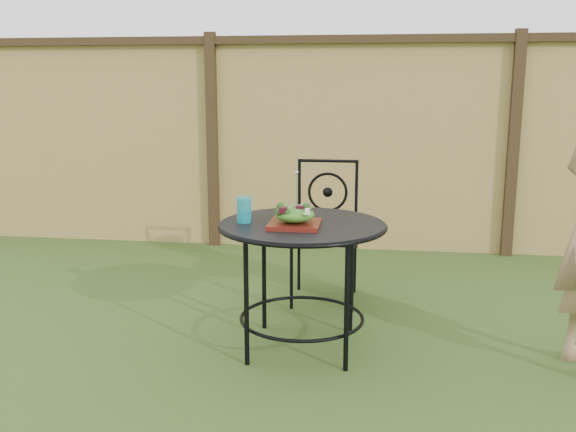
% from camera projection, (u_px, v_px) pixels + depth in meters
% --- Properties ---
extents(ground, '(60.00, 60.00, 0.00)m').
position_uv_depth(ground, '(342.00, 344.00, 3.68)').
color(ground, '#2B4516').
rests_on(ground, ground).
extents(fence, '(8.00, 0.12, 1.90)m').
position_uv_depth(fence, '(358.00, 143.00, 5.61)').
color(fence, tan).
rests_on(fence, ground).
extents(patio_table, '(0.92, 0.92, 0.72)m').
position_uv_depth(patio_table, '(302.00, 248.00, 3.52)').
color(patio_table, black).
rests_on(patio_table, ground).
extents(patio_chair, '(0.46, 0.46, 0.95)m').
position_uv_depth(patio_chair, '(325.00, 227.00, 4.38)').
color(patio_chair, black).
rests_on(patio_chair, ground).
extents(salad_plate, '(0.27, 0.27, 0.02)m').
position_uv_depth(salad_plate, '(295.00, 224.00, 3.40)').
color(salad_plate, '#490A0D').
rests_on(salad_plate, patio_table).
extents(salad, '(0.21, 0.21, 0.08)m').
position_uv_depth(salad, '(295.00, 215.00, 3.39)').
color(salad, '#235614').
rests_on(salad, salad_plate).
extents(fork, '(0.01, 0.01, 0.18)m').
position_uv_depth(fork, '(297.00, 191.00, 3.36)').
color(fork, silver).
rests_on(fork, salad).
extents(drinking_glass, '(0.08, 0.08, 0.14)m').
position_uv_depth(drinking_glass, '(244.00, 210.00, 3.49)').
color(drinking_glass, '#0E8FA3').
rests_on(drinking_glass, patio_table).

